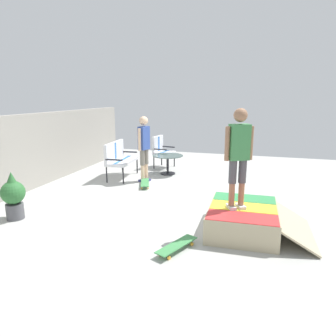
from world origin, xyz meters
name	(u,v)px	position (x,y,z in m)	size (l,w,h in m)	color
ground_plane	(187,204)	(0.00, 0.00, -0.05)	(12.00, 12.00, 0.10)	#B2B2AD
back_wall_cinderblock	(31,151)	(0.00, 4.00, 0.93)	(9.00, 0.20, 1.86)	#9E998E
skate_ramp	(244,219)	(-1.18, -1.30, 0.22)	(1.49, 1.75, 0.44)	tan
patio_bench	(119,156)	(1.50, 2.34, 0.62)	(1.28, 0.64, 1.02)	black
patio_chair_near_house	(161,149)	(3.09, 1.59, 0.61)	(0.70, 0.64, 1.02)	black
patio_table	(168,161)	(2.28, 1.12, 0.40)	(0.90, 0.90, 0.57)	black
person_watching	(144,144)	(1.33, 1.50, 1.04)	(0.47, 0.30, 1.76)	navy
person_skater	(239,152)	(-1.29, -1.15, 1.41)	(0.34, 0.43, 1.66)	silver
skateboard_by_bench	(145,183)	(0.91, 1.33, 0.08)	(0.82, 0.46, 0.10)	#3F8C4C
skateboard_spare	(177,245)	(-2.21, -0.37, 0.08)	(0.81, 0.50, 0.10)	#3F8C4C
potted_plant	(13,195)	(-1.87, 2.90, 0.47)	(0.44, 0.44, 0.92)	#515156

